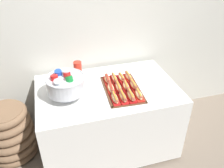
% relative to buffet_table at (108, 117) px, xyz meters
% --- Properties ---
extents(ground_plane, '(10.00, 10.00, 0.00)m').
position_rel_buffet_table_xyz_m(ground_plane, '(0.00, 0.00, -0.41)').
color(ground_plane, '#7A6B5B').
extents(back_wall, '(6.00, 0.10, 2.60)m').
position_rel_buffet_table_xyz_m(back_wall, '(0.00, 0.54, 0.89)').
color(back_wall, beige).
rests_on(back_wall, ground_plane).
extents(buffet_table, '(1.37, 0.87, 0.77)m').
position_rel_buffet_table_xyz_m(buffet_table, '(0.00, 0.00, 0.00)').
color(buffet_table, white).
rests_on(buffet_table, ground_plane).
extents(floor_vase, '(0.53, 0.53, 1.18)m').
position_rel_buffet_table_xyz_m(floor_vase, '(-1.02, 0.16, -0.12)').
color(floor_vase, brown).
rests_on(floor_vase, ground_plane).
extents(serving_tray, '(0.36, 0.54, 0.01)m').
position_rel_buffet_table_xyz_m(serving_tray, '(0.13, -0.07, 0.37)').
color(serving_tray, '#56331E').
rests_on(serving_tray, buffet_table).
extents(hot_dog_0, '(0.07, 0.18, 0.06)m').
position_rel_buffet_table_xyz_m(hot_dog_0, '(0.01, -0.23, 0.40)').
color(hot_dog_0, red).
rests_on(hot_dog_0, serving_tray).
extents(hot_dog_1, '(0.07, 0.18, 0.06)m').
position_rel_buffet_table_xyz_m(hot_dog_1, '(0.08, -0.23, 0.40)').
color(hot_dog_1, red).
rests_on(hot_dog_1, serving_tray).
extents(hot_dog_2, '(0.08, 0.18, 0.06)m').
position_rel_buffet_table_xyz_m(hot_dog_2, '(0.16, -0.24, 0.40)').
color(hot_dog_2, '#B21414').
rests_on(hot_dog_2, serving_tray).
extents(hot_dog_3, '(0.08, 0.18, 0.06)m').
position_rel_buffet_table_xyz_m(hot_dog_3, '(0.23, -0.24, 0.40)').
color(hot_dog_3, red).
rests_on(hot_dog_3, serving_tray).
extents(hot_dog_4, '(0.08, 0.18, 0.06)m').
position_rel_buffet_table_xyz_m(hot_dog_4, '(0.02, -0.06, 0.40)').
color(hot_dog_4, red).
rests_on(hot_dog_4, serving_tray).
extents(hot_dog_5, '(0.07, 0.19, 0.06)m').
position_rel_buffet_table_xyz_m(hot_dog_5, '(0.09, -0.07, 0.40)').
color(hot_dog_5, '#B21414').
rests_on(hot_dog_5, serving_tray).
extents(hot_dog_6, '(0.08, 0.17, 0.06)m').
position_rel_buffet_table_xyz_m(hot_dog_6, '(0.17, -0.07, 0.40)').
color(hot_dog_6, '#B21414').
rests_on(hot_dog_6, serving_tray).
extents(hot_dog_7, '(0.06, 0.16, 0.06)m').
position_rel_buffet_table_xyz_m(hot_dog_7, '(0.24, -0.08, 0.40)').
color(hot_dog_7, '#B21414').
rests_on(hot_dog_7, serving_tray).
extents(hot_dog_8, '(0.08, 0.17, 0.06)m').
position_rel_buffet_table_xyz_m(hot_dog_8, '(0.03, 0.10, 0.40)').
color(hot_dog_8, red).
rests_on(hot_dog_8, serving_tray).
extents(hot_dog_9, '(0.07, 0.19, 0.06)m').
position_rel_buffet_table_xyz_m(hot_dog_9, '(0.10, 0.10, 0.40)').
color(hot_dog_9, '#B21414').
rests_on(hot_dog_9, serving_tray).
extents(hot_dog_10, '(0.07, 0.15, 0.06)m').
position_rel_buffet_table_xyz_m(hot_dog_10, '(0.18, 0.09, 0.40)').
color(hot_dog_10, '#B21414').
rests_on(hot_dog_10, serving_tray).
extents(hot_dog_11, '(0.06, 0.17, 0.06)m').
position_rel_buffet_table_xyz_m(hot_dog_11, '(0.25, 0.09, 0.40)').
color(hot_dog_11, red).
rests_on(hot_dog_11, serving_tray).
extents(punch_bowl, '(0.35, 0.35, 0.27)m').
position_rel_buffet_table_xyz_m(punch_bowl, '(-0.40, -0.05, 0.52)').
color(punch_bowl, silver).
rests_on(punch_bowl, buffet_table).
extents(cup_stack, '(0.08, 0.08, 0.19)m').
position_rel_buffet_table_xyz_m(cup_stack, '(-0.24, 0.25, 0.46)').
color(cup_stack, red).
rests_on(cup_stack, buffet_table).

